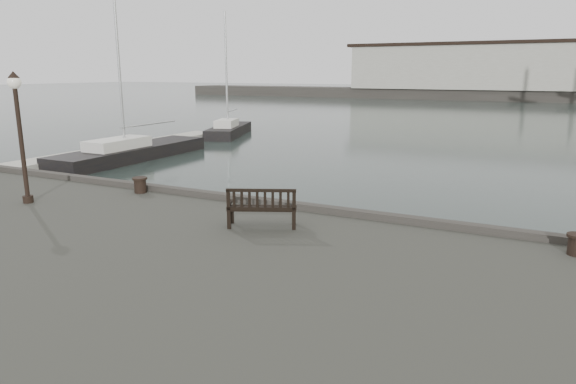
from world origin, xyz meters
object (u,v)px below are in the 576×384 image
at_px(lamp_post, 19,120).
at_px(yacht_c, 132,155).
at_px(bench, 262,215).
at_px(yacht_d, 229,133).
at_px(bollard_left, 140,185).

xyz_separation_m(lamp_post, yacht_c, (-9.34, 14.08, -3.69)).
height_order(bench, yacht_d, yacht_d).
bearing_deg(bench, lamp_post, 163.36).
relative_size(bollard_left, lamp_post, 0.13).
bearing_deg(bench, yacht_d, 100.22).
relative_size(bench, yacht_d, 0.17).
height_order(lamp_post, yacht_c, yacht_c).
relative_size(bollard_left, yacht_c, 0.03).
height_order(bench, lamp_post, lamp_post).
bearing_deg(bollard_left, lamp_post, -130.15).
distance_m(lamp_post, yacht_c, 17.30).
bearing_deg(lamp_post, yacht_d, 111.54).
relative_size(yacht_c, yacht_d, 1.41).
relative_size(lamp_post, yacht_d, 0.35).
height_order(bollard_left, yacht_c, yacht_c).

